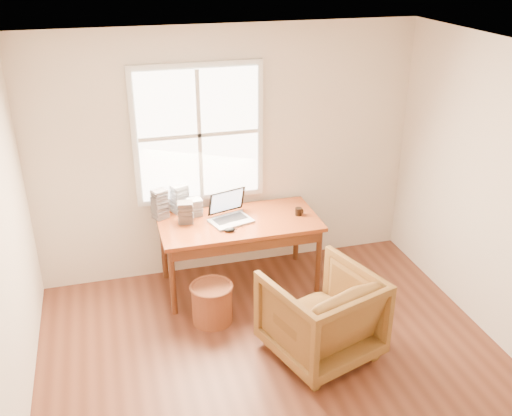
{
  "coord_description": "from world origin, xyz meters",
  "views": [
    {
      "loc": [
        -1.2,
        -3.19,
        3.3
      ],
      "look_at": [
        0.14,
        1.65,
        0.94
      ],
      "focal_mm": 40.0,
      "sensor_mm": 36.0,
      "label": 1
    }
  ],
  "objects_px": {
    "desk": "(239,222)",
    "wicker_stool": "(212,303)",
    "armchair": "(321,315)",
    "coffee_mug": "(299,212)",
    "cd_stack_a": "(180,198)",
    "laptop": "(231,207)"
  },
  "relations": [
    {
      "from": "desk",
      "to": "wicker_stool",
      "type": "distance_m",
      "value": 0.87
    },
    {
      "from": "desk",
      "to": "armchair",
      "type": "height_order",
      "value": "armchair"
    },
    {
      "from": "armchair",
      "to": "coffee_mug",
      "type": "xyz_separation_m",
      "value": [
        0.21,
        1.21,
        0.39
      ]
    },
    {
      "from": "desk",
      "to": "cd_stack_a",
      "type": "bearing_deg",
      "value": 146.26
    },
    {
      "from": "coffee_mug",
      "to": "cd_stack_a",
      "type": "bearing_deg",
      "value": 179.43
    },
    {
      "from": "desk",
      "to": "armchair",
      "type": "bearing_deg",
      "value": -71.96
    },
    {
      "from": "wicker_stool",
      "to": "coffee_mug",
      "type": "distance_m",
      "value": 1.29
    },
    {
      "from": "wicker_stool",
      "to": "laptop",
      "type": "bearing_deg",
      "value": 59.41
    },
    {
      "from": "desk",
      "to": "wicker_stool",
      "type": "relative_size",
      "value": 4.19
    },
    {
      "from": "desk",
      "to": "armchair",
      "type": "distance_m",
      "value": 1.36
    },
    {
      "from": "wicker_stool",
      "to": "armchair",
      "type": "bearing_deg",
      "value": -40.76
    },
    {
      "from": "laptop",
      "to": "coffee_mug",
      "type": "xyz_separation_m",
      "value": [
        0.7,
        -0.03,
        -0.13
      ]
    },
    {
      "from": "armchair",
      "to": "cd_stack_a",
      "type": "xyz_separation_m",
      "value": [
        -0.95,
        1.61,
        0.51
      ]
    },
    {
      "from": "armchair",
      "to": "cd_stack_a",
      "type": "bearing_deg",
      "value": -77.62
    },
    {
      "from": "desk",
      "to": "coffee_mug",
      "type": "relative_size",
      "value": 20.15
    },
    {
      "from": "armchair",
      "to": "laptop",
      "type": "bearing_deg",
      "value": -86.33
    },
    {
      "from": "cd_stack_a",
      "to": "wicker_stool",
      "type": "bearing_deg",
      "value": -81.76
    },
    {
      "from": "wicker_stool",
      "to": "coffee_mug",
      "type": "relative_size",
      "value": 4.81
    },
    {
      "from": "armchair",
      "to": "wicker_stool",
      "type": "relative_size",
      "value": 2.27
    },
    {
      "from": "desk",
      "to": "laptop",
      "type": "height_order",
      "value": "laptop"
    },
    {
      "from": "armchair",
      "to": "desk",
      "type": "bearing_deg",
      "value": -89.98
    },
    {
      "from": "armchair",
      "to": "wicker_stool",
      "type": "xyz_separation_m",
      "value": [
        -0.81,
        0.7,
        -0.2
      ]
    }
  ]
}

